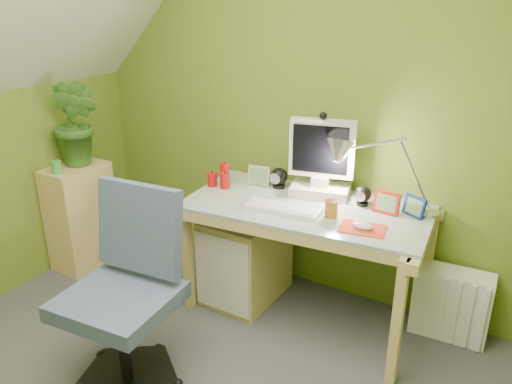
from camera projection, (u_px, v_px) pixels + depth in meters
The scene contains 19 objects.
wall_back at pixel (306, 108), 3.06m from camera, with size 3.20×0.01×2.40m, color olive.
desk at pixel (305, 261), 2.98m from camera, with size 1.37×0.69×0.73m, color tan, non-canonical shape.
monitor at pixel (322, 152), 2.89m from camera, with size 0.39×0.23×0.54m, color beige, non-canonical shape.
speaker_left at pixel (279, 178), 3.07m from camera, with size 0.11×0.11×0.13m, color black, non-canonical shape.
speaker_right at pixel (363, 196), 2.82m from camera, with size 0.09×0.09×0.11m, color black, non-canonical shape.
keyboard at pixel (283, 209), 2.76m from camera, with size 0.42×0.14×0.02m, color white.
mousepad at pixel (362, 228), 2.55m from camera, with size 0.23×0.16×0.01m, color red.
mouse at pixel (363, 226), 2.54m from camera, with size 0.11×0.07×0.04m, color white.
amber_tumbler at pixel (331, 209), 2.67m from camera, with size 0.07×0.07×0.09m, color brown.
candle_cluster at pixel (221, 175), 3.11m from camera, with size 0.17×0.15×0.13m, color #AE1210, non-canonical shape.
photo_frame_red at pixel (387, 203), 2.71m from camera, with size 0.14×0.02×0.12m, color red.
photo_frame_blue at pixel (414, 206), 2.68m from camera, with size 0.13×0.02×0.11m, color navy.
photo_frame_green at pixel (259, 175), 3.12m from camera, with size 0.14×0.02×0.12m, color #A8B47C.
desk_lamp at pixel (400, 156), 2.65m from camera, with size 0.59×0.25×0.63m, color silver, non-canonical shape.
side_ledge at pixel (81, 216), 3.56m from camera, with size 0.28×0.43×0.75m, color tan.
potted_plant at pixel (76, 123), 3.34m from camera, with size 0.33×0.27×0.60m, color #376923.
green_cup at pixel (57, 167), 3.28m from camera, with size 0.07×0.07×0.08m, color green.
task_chair at pixel (118, 297), 2.36m from camera, with size 0.57×0.57×1.03m, color #404D69, non-canonical shape.
radiator at pixel (451, 304), 2.84m from camera, with size 0.42×0.17×0.42m, color white.
Camera 1 is at (1.30, -1.16, 1.85)m, focal length 35.00 mm.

